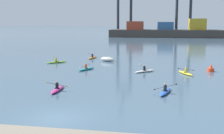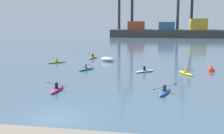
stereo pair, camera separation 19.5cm
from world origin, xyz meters
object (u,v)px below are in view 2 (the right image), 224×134
at_px(kayak_teal, 86,69).
at_px(kayak_lime, 57,62).
at_px(container_barge, 167,31).
at_px(kayak_orange, 93,57).
at_px(kayak_white, 145,71).
at_px(kayak_magenta, 57,89).
at_px(kayak_yellow, 186,73).
at_px(capsized_dinghy, 108,59).
at_px(kayak_blue, 165,91).
at_px(channel_buoy, 211,69).

bearing_deg(kayak_teal, kayak_lime, 138.31).
xyz_separation_m(container_barge, kayak_teal, (-10.64, -87.33, -2.28)).
height_order(kayak_lime, kayak_orange, kayak_orange).
distance_m(container_barge, kayak_white, 87.71).
relative_size(container_barge, kayak_magenta, 13.45).
xyz_separation_m(kayak_magenta, kayak_yellow, (12.48, 11.27, 0.00)).
relative_size(capsized_dinghy, kayak_blue, 0.82).
bearing_deg(kayak_white, kayak_blue, -76.56).
bearing_deg(channel_buoy, kayak_orange, 149.97).
relative_size(capsized_dinghy, kayak_teal, 0.84).
relative_size(kayak_lime, kayak_orange, 0.84).
height_order(container_barge, kayak_teal, container_barge).
distance_m(container_barge, kayak_yellow, 88.29).
bearing_deg(kayak_magenta, kayak_white, 58.09).
bearing_deg(container_barge, kayak_white, -91.79).
relative_size(channel_buoy, kayak_yellow, 0.30).
height_order(kayak_magenta, kayak_teal, kayak_teal).
bearing_deg(kayak_lime, container_barge, 78.20).
relative_size(kayak_teal, kayak_yellow, 1.01).
height_order(channel_buoy, kayak_teal, kayak_teal).
bearing_deg(kayak_magenta, kayak_lime, 111.16).
height_order(kayak_white, kayak_lime, kayak_white).
distance_m(kayak_magenta, kayak_teal, 12.17).
xyz_separation_m(container_barge, capsized_dinghy, (-9.51, -78.29, -2.11)).
xyz_separation_m(kayak_orange, kayak_yellow, (15.21, -13.20, -0.00)).
relative_size(capsized_dinghy, kayak_lime, 0.97).
relative_size(kayak_white, kayak_lime, 0.98).
bearing_deg(capsized_dinghy, container_barge, 83.08).
xyz_separation_m(kayak_white, kayak_magenta, (-7.39, -11.86, 0.00)).
bearing_deg(kayak_blue, kayak_yellow, 76.72).
bearing_deg(channel_buoy, kayak_yellow, -143.45).
bearing_deg(container_barge, kayak_yellow, -88.47).
height_order(kayak_magenta, kayak_yellow, same).
distance_m(kayak_blue, kayak_lime, 24.01).
relative_size(channel_buoy, kayak_teal, 0.30).
bearing_deg(kayak_yellow, kayak_lime, 161.21).
relative_size(channel_buoy, kayak_blue, 0.29).
distance_m(kayak_blue, kayak_yellow, 10.71).
bearing_deg(channel_buoy, kayak_teal, -174.46).
xyz_separation_m(kayak_white, kayak_lime, (-14.30, 6.01, 0.00)).
bearing_deg(kayak_orange, channel_buoy, -30.03).
bearing_deg(kayak_magenta, kayak_blue, 4.83).
distance_m(kayak_lime, kayak_yellow, 20.49).
bearing_deg(kayak_magenta, kayak_orange, 96.37).
distance_m(kayak_white, kayak_teal, 7.90).
xyz_separation_m(container_barge, kayak_lime, (-17.05, -81.63, -2.28)).
relative_size(channel_buoy, kayak_white, 0.35).
bearing_deg(kayak_blue, kayak_lime, 134.85).
xyz_separation_m(kayak_blue, kayak_teal, (-10.53, 11.32, 0.00)).
bearing_deg(container_barge, capsized_dinghy, -96.92).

